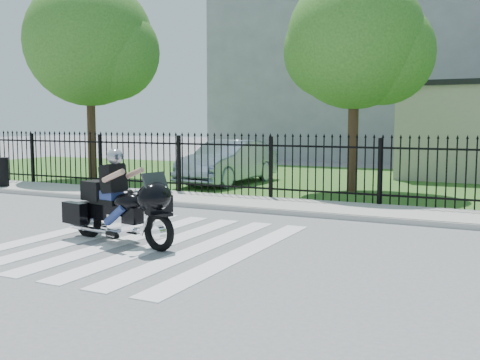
% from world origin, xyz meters
% --- Properties ---
extents(ground, '(120.00, 120.00, 0.00)m').
position_xyz_m(ground, '(0.00, 0.00, 0.00)').
color(ground, slate).
rests_on(ground, ground).
extents(crosswalk, '(5.00, 5.50, 0.01)m').
position_xyz_m(crosswalk, '(0.00, 0.00, 0.01)').
color(crosswalk, silver).
rests_on(crosswalk, ground).
extents(sidewalk, '(40.00, 2.00, 0.12)m').
position_xyz_m(sidewalk, '(0.00, 5.00, 0.06)').
color(sidewalk, '#ADAAA3').
rests_on(sidewalk, ground).
extents(curb, '(40.00, 0.12, 0.12)m').
position_xyz_m(curb, '(0.00, 4.00, 0.06)').
color(curb, '#ADAAA3').
rests_on(curb, ground).
extents(grass_strip, '(40.00, 12.00, 0.02)m').
position_xyz_m(grass_strip, '(0.00, 12.00, 0.01)').
color(grass_strip, '#2C6121').
rests_on(grass_strip, ground).
extents(iron_fence, '(26.00, 0.04, 1.80)m').
position_xyz_m(iron_fence, '(0.00, 6.00, 0.90)').
color(iron_fence, black).
rests_on(iron_fence, ground).
extents(tree_left, '(4.80, 4.80, 7.58)m').
position_xyz_m(tree_left, '(-8.50, 8.50, 5.17)').
color(tree_left, '#382316').
rests_on(tree_left, ground).
extents(tree_mid, '(4.20, 4.20, 6.78)m').
position_xyz_m(tree_mid, '(1.50, 9.00, 4.67)').
color(tree_mid, '#382316').
rests_on(tree_mid, ground).
extents(building_tall, '(15.00, 10.00, 12.00)m').
position_xyz_m(building_tall, '(-3.00, 26.00, 6.00)').
color(building_tall, '#9799A0').
rests_on(building_tall, ground).
extents(motorcycle_rider, '(2.64, 1.22, 1.76)m').
position_xyz_m(motorcycle_rider, '(-0.40, -0.19, 0.72)').
color(motorcycle_rider, black).
rests_on(motorcycle_rider, ground).
extents(parked_car, '(1.90, 4.74, 1.53)m').
position_xyz_m(parked_car, '(-3.00, 9.25, 0.79)').
color(parked_car, '#8FA1B4').
rests_on(parked_car, grass_strip).
extents(litter_bin, '(0.43, 0.43, 0.93)m').
position_xyz_m(litter_bin, '(-8.81, 4.53, 0.59)').
color(litter_bin, black).
rests_on(litter_bin, sidewalk).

